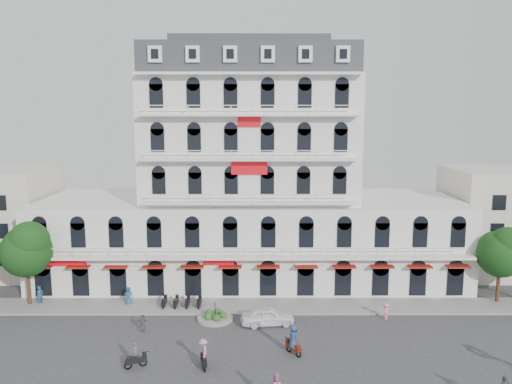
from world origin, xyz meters
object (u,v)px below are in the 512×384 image
Objects in this scene: rider_west at (136,357)px; rider_center at (203,353)px; parked_car at (267,316)px; rider_east at (294,339)px.

rider_center is (4.89, -0.01, 0.33)m from rider_west.
rider_center is at bearing 139.93° from parked_car.
rider_west is at bearing -102.02° from rider_center.
rider_west is 11.69m from rider_east.
rider_west is at bearing 120.22° from parked_car.
rider_west is at bearing 62.53° from rider_east.
rider_west is 4.90m from rider_center.
rider_east is at bearing 95.00° from rider_center.
rider_east is (11.51, 2.00, 0.38)m from rider_west.
rider_west reaches higher than parked_car.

